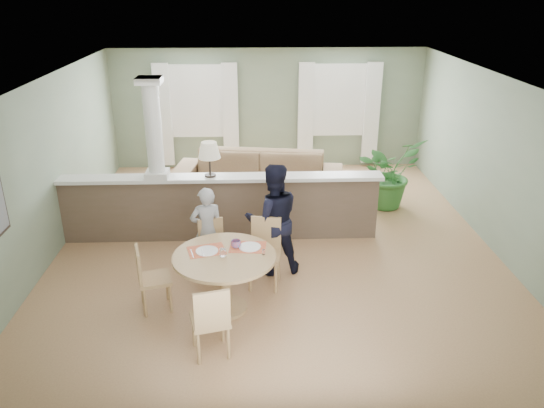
{
  "coord_description": "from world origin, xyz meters",
  "views": [
    {
      "loc": [
        -0.35,
        -7.91,
        4.01
      ],
      "look_at": [
        -0.09,
        -1.0,
        1.11
      ],
      "focal_mm": 35.0,
      "sensor_mm": 36.0,
      "label": 1
    }
  ],
  "objects_px": {
    "chair_far_man": "(265,249)",
    "man_person": "(273,219)",
    "sofa": "(258,179)",
    "child_person": "(207,230)",
    "chair_far_boy": "(212,245)",
    "dining_table": "(225,266)",
    "chair_near": "(211,319)",
    "chair_side": "(149,276)",
    "houseplant": "(388,172)"
  },
  "relations": [
    {
      "from": "child_person",
      "to": "sofa",
      "type": "bearing_deg",
      "value": -119.81
    },
    {
      "from": "sofa",
      "to": "chair_far_man",
      "type": "xyz_separation_m",
      "value": [
        0.07,
        -3.04,
        0.06
      ]
    },
    {
      "from": "houseplant",
      "to": "man_person",
      "type": "xyz_separation_m",
      "value": [
        -2.29,
        -2.43,
        0.17
      ]
    },
    {
      "from": "houseplant",
      "to": "chair_side",
      "type": "height_order",
      "value": "houseplant"
    },
    {
      "from": "chair_far_boy",
      "to": "chair_side",
      "type": "height_order",
      "value": "chair_side"
    },
    {
      "from": "sofa",
      "to": "child_person",
      "type": "distance_m",
      "value": 2.76
    },
    {
      "from": "chair_near",
      "to": "man_person",
      "type": "distance_m",
      "value": 2.14
    },
    {
      "from": "chair_far_man",
      "to": "child_person",
      "type": "distance_m",
      "value": 0.93
    },
    {
      "from": "sofa",
      "to": "chair_far_man",
      "type": "relative_size",
      "value": 3.33
    },
    {
      "from": "dining_table",
      "to": "child_person",
      "type": "relative_size",
      "value": 1.0
    },
    {
      "from": "child_person",
      "to": "man_person",
      "type": "relative_size",
      "value": 0.79
    },
    {
      "from": "dining_table",
      "to": "chair_near",
      "type": "distance_m",
      "value": 0.99
    },
    {
      "from": "chair_side",
      "to": "man_person",
      "type": "distance_m",
      "value": 1.94
    },
    {
      "from": "sofa",
      "to": "child_person",
      "type": "bearing_deg",
      "value": -97.59
    },
    {
      "from": "chair_far_man",
      "to": "child_person",
      "type": "height_order",
      "value": "child_person"
    },
    {
      "from": "chair_far_man",
      "to": "chair_side",
      "type": "bearing_deg",
      "value": -149.55
    },
    {
      "from": "man_person",
      "to": "child_person",
      "type": "bearing_deg",
      "value": -11.41
    },
    {
      "from": "chair_side",
      "to": "houseplant",
      "type": "bearing_deg",
      "value": -65.06
    },
    {
      "from": "dining_table",
      "to": "man_person",
      "type": "bearing_deg",
      "value": 56.85
    },
    {
      "from": "chair_far_boy",
      "to": "child_person",
      "type": "xyz_separation_m",
      "value": [
        -0.08,
        0.11,
        0.19
      ]
    },
    {
      "from": "chair_far_man",
      "to": "man_person",
      "type": "height_order",
      "value": "man_person"
    },
    {
      "from": "dining_table",
      "to": "sofa",
      "type": "bearing_deg",
      "value": 82.91
    },
    {
      "from": "chair_near",
      "to": "chair_side",
      "type": "relative_size",
      "value": 1.04
    },
    {
      "from": "chair_side",
      "to": "man_person",
      "type": "bearing_deg",
      "value": -75.49
    },
    {
      "from": "chair_side",
      "to": "child_person",
      "type": "distance_m",
      "value": 1.22
    },
    {
      "from": "chair_side",
      "to": "sofa",
      "type": "bearing_deg",
      "value": -37.59
    },
    {
      "from": "sofa",
      "to": "dining_table",
      "type": "bearing_deg",
      "value": -88.53
    },
    {
      "from": "chair_far_man",
      "to": "child_person",
      "type": "bearing_deg",
      "value": 163.73
    },
    {
      "from": "houseplant",
      "to": "chair_far_man",
      "type": "bearing_deg",
      "value": -130.81
    },
    {
      "from": "child_person",
      "to": "man_person",
      "type": "distance_m",
      "value": 0.98
    },
    {
      "from": "chair_far_boy",
      "to": "chair_near",
      "type": "height_order",
      "value": "chair_near"
    },
    {
      "from": "dining_table",
      "to": "chair_far_boy",
      "type": "distance_m",
      "value": 0.96
    },
    {
      "from": "man_person",
      "to": "dining_table",
      "type": "bearing_deg",
      "value": 47.46
    },
    {
      "from": "dining_table",
      "to": "chair_side",
      "type": "xyz_separation_m",
      "value": [
        -0.99,
        0.03,
        -0.14
      ]
    },
    {
      "from": "sofa",
      "to": "chair_far_boy",
      "type": "height_order",
      "value": "sofa"
    },
    {
      "from": "houseplant",
      "to": "child_person",
      "type": "height_order",
      "value": "houseplant"
    },
    {
      "from": "child_person",
      "to": "chair_side",
      "type": "bearing_deg",
      "value": 41.93
    },
    {
      "from": "chair_far_boy",
      "to": "child_person",
      "type": "height_order",
      "value": "child_person"
    },
    {
      "from": "chair_far_boy",
      "to": "chair_side",
      "type": "relative_size",
      "value": 0.95
    },
    {
      "from": "man_person",
      "to": "chair_near",
      "type": "bearing_deg",
      "value": 59.24
    },
    {
      "from": "dining_table",
      "to": "chair_far_man",
      "type": "bearing_deg",
      "value": 50.42
    },
    {
      "from": "sofa",
      "to": "chair_far_boy",
      "type": "bearing_deg",
      "value": -95.47
    },
    {
      "from": "sofa",
      "to": "dining_table",
      "type": "height_order",
      "value": "sofa"
    },
    {
      "from": "chair_far_boy",
      "to": "man_person",
      "type": "height_order",
      "value": "man_person"
    },
    {
      "from": "chair_far_boy",
      "to": "chair_far_man",
      "type": "xyz_separation_m",
      "value": [
        0.76,
        -0.28,
        0.07
      ]
    },
    {
      "from": "man_person",
      "to": "sofa",
      "type": "bearing_deg",
      "value": -95.23
    },
    {
      "from": "sofa",
      "to": "chair_near",
      "type": "height_order",
      "value": "sofa"
    },
    {
      "from": "chair_far_man",
      "to": "man_person",
      "type": "bearing_deg",
      "value": 79.88
    },
    {
      "from": "sofa",
      "to": "dining_table",
      "type": "relative_size",
      "value": 2.46
    },
    {
      "from": "sofa",
      "to": "chair_far_boy",
      "type": "distance_m",
      "value": 2.84
    }
  ]
}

